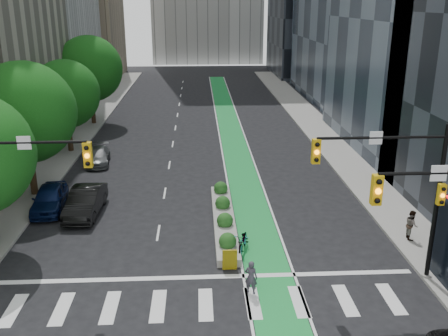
{
  "coord_description": "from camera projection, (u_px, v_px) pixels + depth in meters",
  "views": [
    {
      "loc": [
        -0.18,
        -19.16,
        12.21
      ],
      "look_at": [
        1.26,
        8.15,
        3.0
      ],
      "focal_mm": 40.0,
      "sensor_mm": 36.0,
      "label": 1
    }
  ],
  "objects": [
    {
      "name": "tree_mid",
      "position": [
        25.0,
        113.0,
        31.07
      ],
      "size": [
        6.4,
        6.4,
        8.78
      ],
      "color": "black",
      "rests_on": "ground"
    },
    {
      "name": "parked_car_left_near",
      "position": [
        50.0,
        198.0,
        30.37
      ],
      "size": [
        2.19,
        4.66,
        1.54
      ],
      "primitive_type": "imported",
      "rotation": [
        0.0,
        0.0,
        0.08
      ],
      "color": "#0B1843",
      "rests_on": "ground"
    },
    {
      "name": "sidewalk_right",
      "position": [
        328.0,
        138.0,
        46.27
      ],
      "size": [
        3.6,
        90.0,
        0.15
      ],
      "primitive_type": "cube",
      "color": "gray",
      "rests_on": "ground"
    },
    {
      "name": "median_planter",
      "position": [
        224.0,
        217.0,
        28.64
      ],
      "size": [
        1.2,
        10.26,
        1.1
      ],
      "color": "gray",
      "rests_on": "ground"
    },
    {
      "name": "pedestrian_far",
      "position": [
        442.0,
        220.0,
        26.74
      ],
      "size": [
        1.06,
        0.55,
        1.73
      ],
      "primitive_type": "imported",
      "rotation": [
        0.0,
        0.0,
        3.27
      ],
      "color": "gray",
      "rests_on": "sidewalk_right"
    },
    {
      "name": "parked_car_left_mid",
      "position": [
        85.0,
        202.0,
        29.76
      ],
      "size": [
        1.88,
        4.92,
        1.6
      ],
      "primitive_type": "imported",
      "rotation": [
        0.0,
        0.0,
        -0.04
      ],
      "color": "black",
      "rests_on": "ground"
    },
    {
      "name": "cyclist",
      "position": [
        251.0,
        277.0,
        21.67
      ],
      "size": [
        0.68,
        0.58,
        1.57
      ],
      "primitive_type": "imported",
      "rotation": [
        0.0,
        0.0,
        2.73
      ],
      "color": "#3C3843",
      "rests_on": "ground"
    },
    {
      "name": "bike_lane_paint",
      "position": [
        230.0,
        127.0,
        50.58
      ],
      "size": [
        2.2,
        70.0,
        0.01
      ],
      "primitive_type": "cube",
      "color": "#198E3B",
      "rests_on": "ground"
    },
    {
      "name": "bicycle",
      "position": [
        243.0,
        241.0,
        25.42
      ],
      "size": [
        1.23,
        2.2,
        1.1
      ],
      "primitive_type": "imported",
      "rotation": [
        0.0,
        0.0,
        -0.25
      ],
      "color": "gray",
      "rests_on": "ground"
    },
    {
      "name": "tree_midfar",
      "position": [
        65.0,
        94.0,
        40.73
      ],
      "size": [
        5.6,
        5.6,
        7.76
      ],
      "color": "black",
      "rests_on": "ground"
    },
    {
      "name": "tree_far",
      "position": [
        89.0,
        69.0,
        49.96
      ],
      "size": [
        6.6,
        6.6,
        9.0
      ],
      "color": "black",
      "rests_on": "ground"
    },
    {
      "name": "ground",
      "position": [
        205.0,
        291.0,
        22.04
      ],
      "size": [
        160.0,
        160.0,
        0.0
      ],
      "primitive_type": "plane",
      "color": "black",
      "rests_on": "ground"
    },
    {
      "name": "signal_right",
      "position": [
        406.0,
        182.0,
        21.38
      ],
      "size": [
        5.82,
        0.51,
        7.2
      ],
      "color": "black",
      "rests_on": "ground"
    },
    {
      "name": "pedestrian_near",
      "position": [
        412.0,
        225.0,
        26.39
      ],
      "size": [
        0.71,
        0.85,
        1.59
      ],
      "primitive_type": "imported",
      "rotation": [
        0.0,
        0.0,
        1.42
      ],
      "color": "gray",
      "rests_on": "sidewalk_right"
    },
    {
      "name": "sidewalk_left",
      "position": [
        70.0,
        142.0,
        45.08
      ],
      "size": [
        3.6,
        90.0,
        0.15
      ],
      "primitive_type": "cube",
      "color": "gray",
      "rests_on": "ground"
    },
    {
      "name": "parked_car_left_far",
      "position": [
        98.0,
        156.0,
        39.1
      ],
      "size": [
        2.14,
        4.35,
        1.22
      ],
      "primitive_type": "imported",
      "rotation": [
        0.0,
        0.0,
        0.11
      ],
      "color": "#515456",
      "rests_on": "ground"
    }
  ]
}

